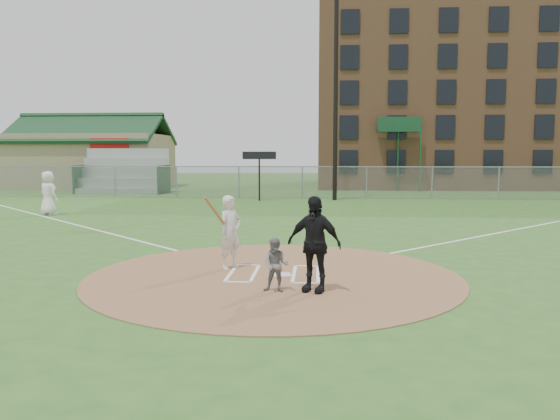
# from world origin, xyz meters

# --- Properties ---
(ground) EXTENTS (140.00, 140.00, 0.00)m
(ground) POSITION_xyz_m (0.00, 0.00, 0.00)
(ground) COLOR #2E5E20
(ground) RESTS_ON ground
(dirt_circle) EXTENTS (8.40, 8.40, 0.02)m
(dirt_circle) POSITION_xyz_m (0.00, 0.00, 0.01)
(dirt_circle) COLOR #926845
(dirt_circle) RESTS_ON ground
(home_plate) EXTENTS (0.51, 0.51, 0.03)m
(home_plate) POSITION_xyz_m (0.19, -0.04, 0.03)
(home_plate) COLOR silver
(home_plate) RESTS_ON dirt_circle
(foul_line_first) EXTENTS (17.04, 17.04, 0.01)m
(foul_line_first) POSITION_xyz_m (9.00, 9.00, 0.01)
(foul_line_first) COLOR white
(foul_line_first) RESTS_ON ground
(foul_line_third) EXTENTS (17.04, 17.04, 0.01)m
(foul_line_third) POSITION_xyz_m (-9.00, 9.00, 0.01)
(foul_line_third) COLOR white
(foul_line_third) RESTS_ON ground
(catcher) EXTENTS (0.58, 0.48, 1.08)m
(catcher) POSITION_xyz_m (0.16, -1.49, 0.56)
(catcher) COLOR slate
(catcher) RESTS_ON dirt_circle
(umpire) EXTENTS (1.22, 0.85, 1.92)m
(umpire) POSITION_xyz_m (0.91, -1.41, 0.98)
(umpire) COLOR black
(umpire) RESTS_ON dirt_circle
(ondeck_player) EXTENTS (1.15, 1.00, 1.99)m
(ondeck_player) POSITION_xyz_m (-11.26, 11.83, 1.00)
(ondeck_player) COLOR white
(ondeck_player) RESTS_ON ground
(batters_boxes) EXTENTS (2.08, 1.88, 0.01)m
(batters_boxes) POSITION_xyz_m (0.00, 0.15, 0.03)
(batters_boxes) COLOR white
(batters_boxes) RESTS_ON dirt_circle
(batter_at_plate) EXTENTS (0.88, 1.03, 1.78)m
(batter_at_plate) POSITION_xyz_m (-1.10, 0.66, 0.90)
(batter_at_plate) COLOR silver
(batter_at_plate) RESTS_ON dirt_circle
(outfield_fence) EXTENTS (56.08, 0.08, 2.03)m
(outfield_fence) POSITION_xyz_m (0.00, 22.00, 1.02)
(outfield_fence) COLOR slate
(outfield_fence) RESTS_ON ground
(bleachers) EXTENTS (6.08, 3.20, 3.20)m
(bleachers) POSITION_xyz_m (-13.00, 26.20, 1.59)
(bleachers) COLOR #B7BABF
(bleachers) RESTS_ON ground
(clubhouse) EXTENTS (12.20, 8.71, 6.23)m
(clubhouse) POSITION_xyz_m (-18.00, 32.99, 2.39)
(clubhouse) COLOR #988A67
(clubhouse) RESTS_ON ground
(brick_warehouse) EXTENTS (30.00, 17.17, 15.00)m
(brick_warehouse) POSITION_xyz_m (16.00, 37.96, 7.50)
(brick_warehouse) COLOR #966140
(brick_warehouse) RESTS_ON ground
(light_pole) EXTENTS (1.20, 0.30, 12.22)m
(light_pole) POSITION_xyz_m (2.00, 21.00, 6.61)
(light_pole) COLOR black
(light_pole) RESTS_ON ground
(scoreboard_sign) EXTENTS (2.00, 0.10, 2.93)m
(scoreboard_sign) POSITION_xyz_m (-2.50, 20.20, 2.39)
(scoreboard_sign) COLOR black
(scoreboard_sign) RESTS_ON ground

